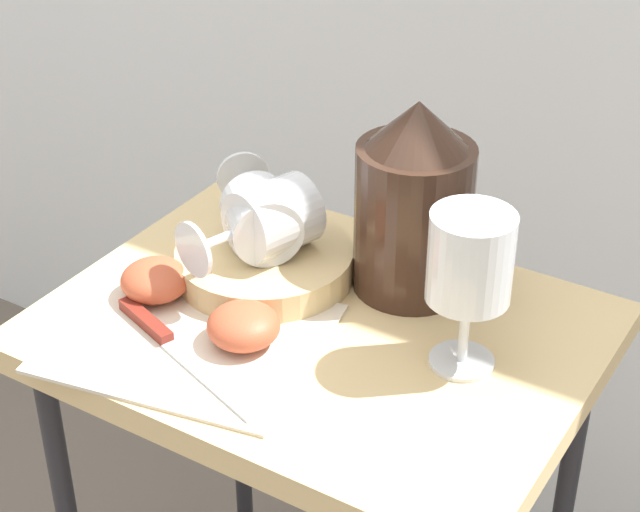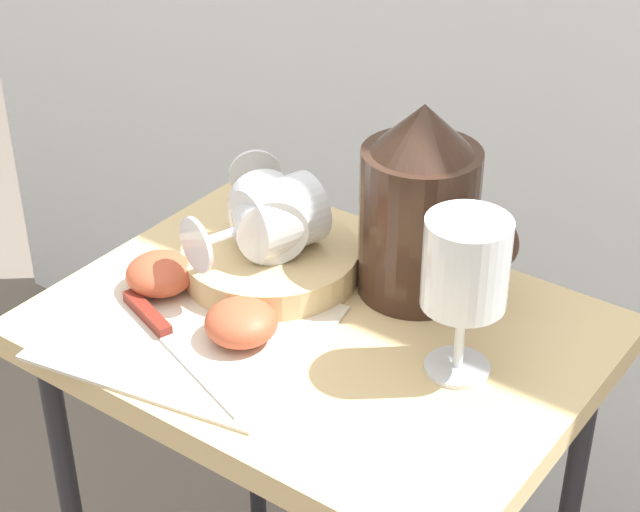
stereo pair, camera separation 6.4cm
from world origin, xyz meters
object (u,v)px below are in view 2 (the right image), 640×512
wine_glass_tipped_far (267,214)px  knife (165,332)px  pitcher (419,218)px  apple_half_left (160,274)px  apple_half_right (241,322)px  table (320,384)px  wine_glass_upright (465,271)px  wine_glass_tipped_near (276,217)px  basket_tray (271,262)px

wine_glass_tipped_far → knife: size_ratio=0.67×
pitcher → apple_half_left: (-0.22, -0.16, -0.06)m
apple_half_right → apple_half_left: bearing=171.4°
table → wine_glass_upright: (0.15, 0.01, 0.19)m
wine_glass_upright → knife: bearing=-153.9°
pitcher → apple_half_right: 0.21m
wine_glass_upright → wine_glass_tipped_near: wine_glass_upright is taller
wine_glass_tipped_near → wine_glass_tipped_far: bearing=174.6°
pitcher → table: bearing=-112.8°
apple_half_left → apple_half_right: same height
wine_glass_tipped_far → knife: wine_glass_tipped_far is taller
apple_half_left → wine_glass_tipped_far: bearing=55.6°
wine_glass_tipped_far → apple_half_right: bearing=-63.5°
wine_glass_upright → knife: size_ratio=0.74×
basket_tray → apple_half_left: 0.12m
table → wine_glass_tipped_near: bearing=153.7°
pitcher → apple_half_left: size_ratio=2.94×
wine_glass_tipped_near → wine_glass_upright: bearing=-7.0°
pitcher → wine_glass_tipped_far: pitcher is taller
apple_half_right → knife: 0.08m
table → wine_glass_tipped_near: (-0.09, 0.04, 0.15)m
knife → wine_glass_tipped_far: bearing=87.5°
wine_glass_tipped_near → apple_half_right: bearing=-68.8°
wine_glass_upright → wine_glass_tipped_near: (-0.24, 0.03, -0.04)m
wine_glass_tipped_far → wine_glass_tipped_near: bearing=-5.4°
wine_glass_upright → wine_glass_tipped_far: wine_glass_upright is taller
table → wine_glass_tipped_far: (-0.10, 0.04, 0.15)m
wine_glass_upright → table: bearing=-174.8°
table → wine_glass_upright: wine_glass_upright is taller
wine_glass_upright → knife: wine_glass_upright is taller
basket_tray → knife: 0.16m
table → wine_glass_upright: bearing=5.2°
wine_glass_tipped_near → knife: bearing=-97.4°
basket_tray → wine_glass_tipped_near: 0.06m
wine_glass_upright → basket_tray: bearing=173.7°
pitcher → apple_half_left: pitcher is taller
pitcher → wine_glass_tipped_near: bearing=-153.5°
basket_tray → wine_glass_tipped_far: (-0.01, 0.00, 0.06)m
wine_glass_upright → pitcher: bearing=137.4°
wine_glass_tipped_far → knife: bearing=-92.5°
table → pitcher: size_ratio=3.27×
wine_glass_tipped_far → apple_half_left: size_ratio=2.04×
table → pitcher: bearing=67.2°
wine_glass_tipped_near → wine_glass_tipped_far: size_ratio=1.07×
table → pitcher: (0.05, 0.11, 0.17)m
table → basket_tray: bearing=156.7°
basket_tray → knife: size_ratio=0.87×
wine_glass_tipped_near → knife: wine_glass_tipped_near is taller
basket_tray → knife: (-0.01, -0.16, -0.01)m
wine_glass_tipped_near → basket_tray: bearing=-164.1°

